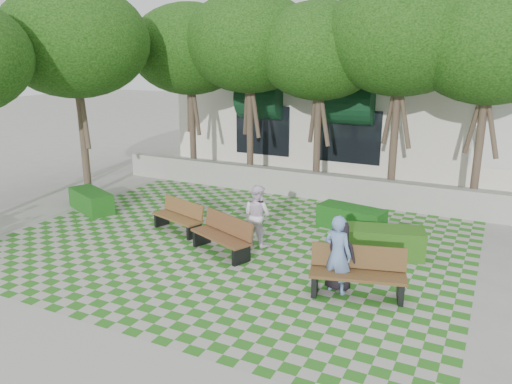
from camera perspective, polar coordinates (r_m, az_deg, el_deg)
The scene contains 16 objects.
ground at distance 12.57m, azimuth -5.14°, elevation -7.54°, with size 90.00×90.00×0.00m, color gray.
lawn at distance 13.37m, azimuth -2.89°, elevation -6.02°, with size 12.00×12.00×0.00m, color #2B721E.
sidewalk_south at distance 9.38m, azimuth -21.00°, elevation -17.24°, with size 16.00×2.00×0.01m, color #9E9B93.
sidewalk_west at distance 17.86m, azimuth -23.50°, elevation -1.73°, with size 2.00×12.00×0.01m, color #9E9B93.
retaining_wall at distance 17.72m, azimuth 5.33°, elevation 0.90°, with size 15.00×0.36×0.90m, color #9E9B93.
bench_east at distance 10.75m, azimuth 11.54°, elevation -9.08°, with size 2.07×1.14×1.04m.
bench_mid at distance 12.69m, azimuth -3.82°, elevation -5.02°, with size 1.94×1.27×0.97m.
bench_west at distance 14.36m, azimuth -8.79°, elevation -2.84°, with size 1.79×1.05×0.89m.
hedge_east at distance 12.96m, azimuth 14.13°, elevation -5.53°, with size 2.07×0.83×0.72m, color #234E15.
hedge_midright at distance 14.65m, azimuth 10.83°, elevation -2.97°, with size 1.90×0.76×0.67m, color #134A14.
hedge_west at distance 16.95m, azimuth -18.32°, elevation -0.95°, with size 1.88×0.75×0.66m, color #164D14.
person_blue at distance 10.67m, azimuth 9.32°, elevation -7.04°, with size 0.63×0.41×1.72m, color #6786BC.
person_dark at distance 10.84m, azimuth 9.52°, elevation -7.19°, with size 0.75×0.49×1.54m, color black.
person_white at distance 13.11m, azimuth 0.14°, elevation -2.66°, with size 0.80×0.62×1.64m, color white.
tree_row at distance 17.67m, azimuth -0.44°, elevation 16.43°, with size 17.70×13.40×7.41m.
building at distance 24.56m, azimuth 14.33°, elevation 9.51°, with size 18.00×8.92×5.15m.
Camera 1 is at (6.13, -9.81, 4.94)m, focal length 35.00 mm.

